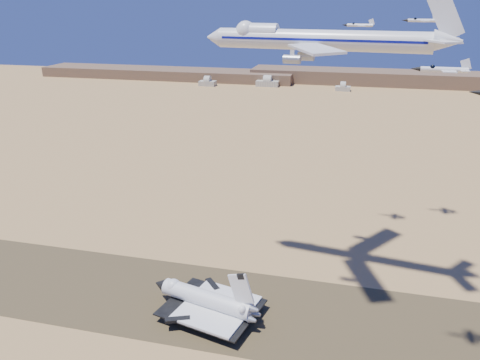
% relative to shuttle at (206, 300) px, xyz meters
% --- Properties ---
extents(ground, '(1200.00, 1200.00, 0.00)m').
position_rel_shuttle_xyz_m(ground, '(-9.05, 5.89, -5.71)').
color(ground, tan).
rests_on(ground, ground).
extents(runway, '(600.00, 50.00, 0.06)m').
position_rel_shuttle_xyz_m(runway, '(-9.05, 5.89, -5.68)').
color(runway, '#4B3D25').
rests_on(runway, ground).
extents(ridgeline, '(960.00, 90.00, 18.00)m').
position_rel_shuttle_xyz_m(ridgeline, '(56.27, 533.20, 1.91)').
color(ridgeline, brown).
rests_on(ridgeline, ground).
extents(hangars, '(200.50, 29.50, 30.00)m').
position_rel_shuttle_xyz_m(hangars, '(-73.05, 484.33, -0.88)').
color(hangars, beige).
rests_on(hangars, ground).
extents(shuttle, '(43.28, 32.94, 21.25)m').
position_rel_shuttle_xyz_m(shuttle, '(0.00, 0.00, 0.00)').
color(shuttle, silver).
rests_on(shuttle, runway).
extents(carrier_747, '(87.91, 67.41, 21.83)m').
position_rel_shuttle_xyz_m(carrier_747, '(29.98, 34.09, 88.47)').
color(carrier_747, silver).
extents(crew_a, '(0.47, 0.69, 1.84)m').
position_rel_shuttle_xyz_m(crew_a, '(3.06, -4.79, -4.73)').
color(crew_a, '#E94A0D').
rests_on(crew_a, runway).
extents(crew_b, '(0.69, 0.89, 1.60)m').
position_rel_shuttle_xyz_m(crew_b, '(7.62, -6.95, -4.85)').
color(crew_b, '#E94A0D').
rests_on(crew_b, runway).
extents(crew_c, '(1.09, 0.77, 1.68)m').
position_rel_shuttle_xyz_m(crew_c, '(8.63, -7.16, -4.82)').
color(crew_c, '#E94A0D').
rests_on(crew_c, runway).
extents(chase_jet_a, '(13.75, 7.26, 3.42)m').
position_rel_shuttle_xyz_m(chase_jet_a, '(66.00, -11.57, 85.42)').
color(chase_jet_a, silver).
extents(chase_jet_c, '(13.73, 7.57, 3.43)m').
position_rel_shuttle_xyz_m(chase_jet_c, '(45.32, 80.96, 91.47)').
color(chase_jet_c, silver).
extents(chase_jet_d, '(15.51, 8.23, 3.86)m').
position_rel_shuttle_xyz_m(chase_jet_d, '(71.76, 94.38, 93.16)').
color(chase_jet_d, silver).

